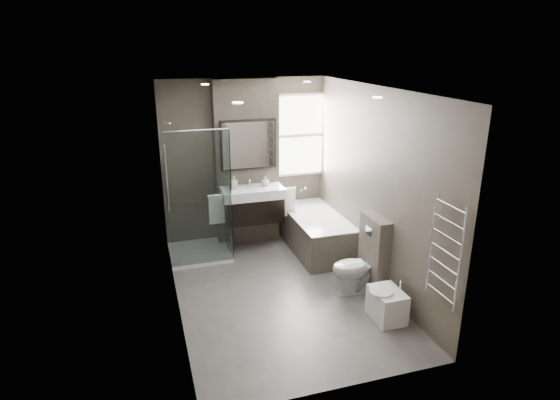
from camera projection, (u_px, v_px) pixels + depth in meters
name	position (u px, v px, depth m)	size (l,w,h in m)	color
room	(280.00, 198.00, 5.72)	(2.70, 3.90, 2.70)	#56524F
vanity_pier	(247.00, 163.00, 7.33)	(1.00, 0.25, 2.60)	#4E473E
vanity	(253.00, 204.00, 7.19)	(0.95, 0.47, 0.66)	black
mirror_cabinet	(249.00, 145.00, 7.08)	(0.86, 0.08, 0.76)	black
towel_left	(217.00, 209.00, 7.03)	(0.24, 0.06, 0.44)	white
towel_right	(288.00, 202.00, 7.34)	(0.24, 0.06, 0.44)	white
shower_enclosure	(205.00, 226.00, 6.99)	(0.90, 0.90, 2.00)	white
bathtub	(316.00, 231.00, 7.29)	(0.75, 1.60, 0.57)	#4E473E
window	(299.00, 135.00, 7.55)	(0.98, 0.06, 1.33)	white
toilet	(358.00, 268.00, 6.04)	(0.38, 0.67, 0.68)	white
cistern_box	(374.00, 253.00, 6.09)	(0.19, 0.55, 1.00)	#4E473E
bidet	(387.00, 304.00, 5.48)	(0.40, 0.46, 0.48)	white
towel_radiator	(446.00, 251.00, 4.68)	(0.03, 0.49, 1.10)	silver
soap_bottle_a	(234.00, 183.00, 7.03)	(0.09, 0.09, 0.20)	white
soap_bottle_b	(265.00, 181.00, 7.19)	(0.12, 0.12, 0.16)	white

